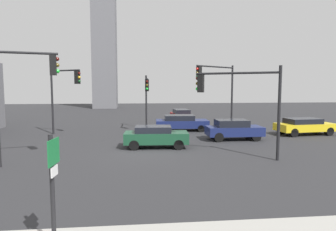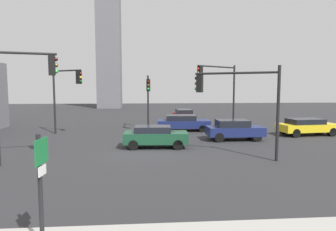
{
  "view_description": "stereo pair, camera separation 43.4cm",
  "coord_description": "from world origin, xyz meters",
  "px_view_note": "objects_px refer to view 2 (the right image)",
  "views": [
    {
      "loc": [
        -0.49,
        -17.4,
        3.82
      ],
      "look_at": [
        1.47,
        2.2,
        1.93
      ],
      "focal_mm": 31.55,
      "sensor_mm": 36.0,
      "label": 1
    },
    {
      "loc": [
        -0.06,
        -17.44,
        3.82
      ],
      "look_at": [
        1.47,
        2.2,
        1.93
      ],
      "focal_mm": 31.55,
      "sensor_mm": 36.0,
      "label": 2
    }
  ],
  "objects_px": {
    "traffic_light_1": "(66,87)",
    "car_4": "(307,126)",
    "traffic_light_2": "(148,92)",
    "car_1": "(155,136)",
    "traffic_light_0": "(236,93)",
    "traffic_light_4": "(23,83)",
    "car_3": "(184,115)",
    "traffic_light_3": "(219,83)",
    "car_2": "(183,122)",
    "car_0": "(234,129)",
    "direction_sign": "(41,180)"
  },
  "relations": [
    {
      "from": "direction_sign",
      "to": "car_3",
      "type": "bearing_deg",
      "value": 81.16
    },
    {
      "from": "traffic_light_4",
      "to": "car_4",
      "type": "relative_size",
      "value": 1.21
    },
    {
      "from": "traffic_light_3",
      "to": "car_1",
      "type": "xyz_separation_m",
      "value": [
        -5.44,
        -5.61,
        -3.39
      ]
    },
    {
      "from": "traffic_light_1",
      "to": "car_1",
      "type": "xyz_separation_m",
      "value": [
        6.87,
        -5.58,
        -3.07
      ]
    },
    {
      "from": "traffic_light_0",
      "to": "car_4",
      "type": "xyz_separation_m",
      "value": [
        7.95,
        6.77,
        -2.79
      ]
    },
    {
      "from": "car_0",
      "to": "car_3",
      "type": "bearing_deg",
      "value": 100.83
    },
    {
      "from": "traffic_light_3",
      "to": "car_0",
      "type": "bearing_deg",
      "value": 62.71
    },
    {
      "from": "traffic_light_2",
      "to": "car_0",
      "type": "height_order",
      "value": "traffic_light_2"
    },
    {
      "from": "traffic_light_4",
      "to": "car_3",
      "type": "distance_m",
      "value": 20.17
    },
    {
      "from": "car_1",
      "to": "car_4",
      "type": "relative_size",
      "value": 0.85
    },
    {
      "from": "traffic_light_0",
      "to": "car_4",
      "type": "distance_m",
      "value": 10.81
    },
    {
      "from": "traffic_light_0",
      "to": "traffic_light_4",
      "type": "bearing_deg",
      "value": 31.95
    },
    {
      "from": "traffic_light_1",
      "to": "car_3",
      "type": "xyz_separation_m",
      "value": [
        10.47,
        8.02,
        -3.06
      ]
    },
    {
      "from": "traffic_light_0",
      "to": "direction_sign",
      "type": "bearing_deg",
      "value": 79.6
    },
    {
      "from": "traffic_light_4",
      "to": "car_3",
      "type": "relative_size",
      "value": 1.31
    },
    {
      "from": "car_3",
      "to": "traffic_light_4",
      "type": "bearing_deg",
      "value": 145.79
    },
    {
      "from": "car_0",
      "to": "traffic_light_1",
      "type": "bearing_deg",
      "value": 165.12
    },
    {
      "from": "traffic_light_1",
      "to": "traffic_light_2",
      "type": "distance_m",
      "value": 6.82
    },
    {
      "from": "direction_sign",
      "to": "traffic_light_3",
      "type": "height_order",
      "value": "traffic_light_3"
    },
    {
      "from": "car_1",
      "to": "traffic_light_3",
      "type": "bearing_deg",
      "value": 48.78
    },
    {
      "from": "traffic_light_0",
      "to": "traffic_light_2",
      "type": "xyz_separation_m",
      "value": [
        -4.62,
        10.41,
        -0.11
      ]
    },
    {
      "from": "traffic_light_2",
      "to": "car_4",
      "type": "relative_size",
      "value": 1.02
    },
    {
      "from": "car_2",
      "to": "traffic_light_2",
      "type": "bearing_deg",
      "value": 174.66
    },
    {
      "from": "traffic_light_0",
      "to": "car_1",
      "type": "distance_m",
      "value": 5.86
    },
    {
      "from": "car_4",
      "to": "car_3",
      "type": "bearing_deg",
      "value": 125.6
    },
    {
      "from": "traffic_light_2",
      "to": "car_2",
      "type": "height_order",
      "value": "traffic_light_2"
    },
    {
      "from": "direction_sign",
      "to": "car_2",
      "type": "distance_m",
      "value": 19.78
    },
    {
      "from": "traffic_light_4",
      "to": "car_1",
      "type": "xyz_separation_m",
      "value": [
        6.53,
        3.53,
        -3.29
      ]
    },
    {
      "from": "traffic_light_2",
      "to": "car_2",
      "type": "distance_m",
      "value": 4.06
    },
    {
      "from": "traffic_light_3",
      "to": "car_3",
      "type": "relative_size",
      "value": 1.29
    },
    {
      "from": "direction_sign",
      "to": "traffic_light_2",
      "type": "distance_m",
      "value": 19.6
    },
    {
      "from": "traffic_light_3",
      "to": "car_0",
      "type": "relative_size",
      "value": 1.42
    },
    {
      "from": "traffic_light_3",
      "to": "car_2",
      "type": "distance_m",
      "value": 4.62
    },
    {
      "from": "direction_sign",
      "to": "car_1",
      "type": "xyz_separation_m",
      "value": [
        2.96,
        11.84,
        -1.01
      ]
    },
    {
      "from": "traffic_light_0",
      "to": "car_4",
      "type": "bearing_deg",
      "value": -111.01
    },
    {
      "from": "direction_sign",
      "to": "car_1",
      "type": "height_order",
      "value": "direction_sign"
    },
    {
      "from": "car_1",
      "to": "car_3",
      "type": "bearing_deg",
      "value": 78.09
    },
    {
      "from": "traffic_light_0",
      "to": "traffic_light_3",
      "type": "xyz_separation_m",
      "value": [
        1.17,
        8.5,
        0.61
      ]
    },
    {
      "from": "traffic_light_2",
      "to": "car_4",
      "type": "height_order",
      "value": "traffic_light_2"
    },
    {
      "from": "traffic_light_2",
      "to": "car_3",
      "type": "height_order",
      "value": "traffic_light_2"
    },
    {
      "from": "traffic_light_1",
      "to": "car_0",
      "type": "distance_m",
      "value": 13.45
    },
    {
      "from": "traffic_light_1",
      "to": "car_4",
      "type": "xyz_separation_m",
      "value": [
        19.09,
        -1.7,
        -3.08
      ]
    },
    {
      "from": "car_0",
      "to": "car_3",
      "type": "xyz_separation_m",
      "value": [
        -2.21,
        11.35,
        -0.03
      ]
    },
    {
      "from": "traffic_light_1",
      "to": "traffic_light_2",
      "type": "bearing_deg",
      "value": 49.15
    },
    {
      "from": "traffic_light_0",
      "to": "traffic_light_4",
      "type": "distance_m",
      "value": 10.84
    },
    {
      "from": "traffic_light_0",
      "to": "traffic_light_4",
      "type": "relative_size",
      "value": 0.85
    },
    {
      "from": "traffic_light_2",
      "to": "car_3",
      "type": "relative_size",
      "value": 1.11
    },
    {
      "from": "traffic_light_4",
      "to": "car_2",
      "type": "xyz_separation_m",
      "value": [
        9.21,
        10.62,
        -3.3
      ]
    },
    {
      "from": "traffic_light_2",
      "to": "car_1",
      "type": "relative_size",
      "value": 1.2
    },
    {
      "from": "traffic_light_2",
      "to": "car_2",
      "type": "bearing_deg",
      "value": 81.98
    }
  ]
}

